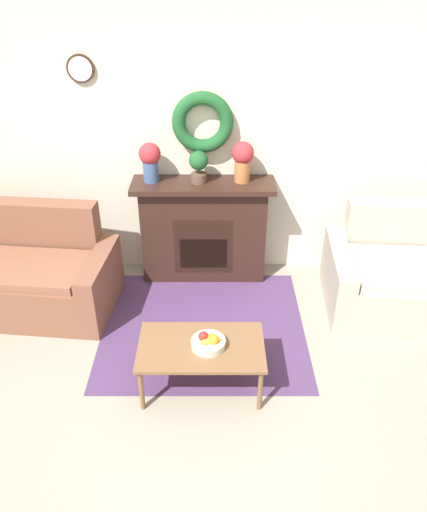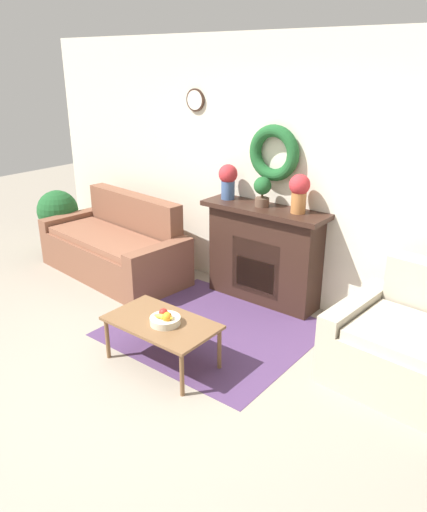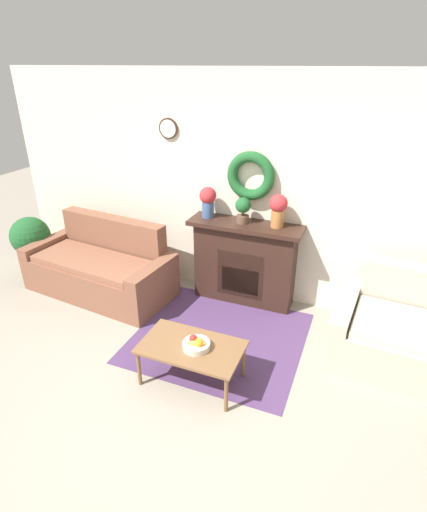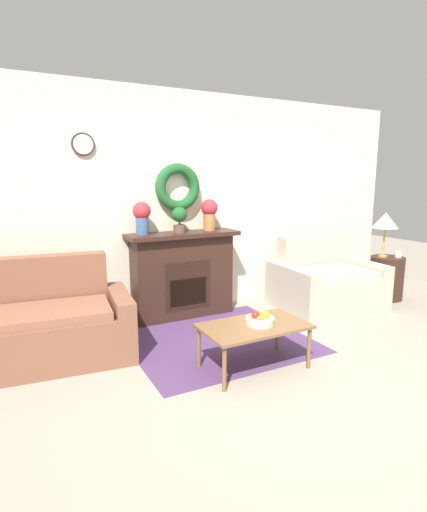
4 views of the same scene
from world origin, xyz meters
name	(u,v)px [view 2 (image 2 of 4)]	position (x,y,z in m)	size (l,w,h in m)	color
ground_plane	(115,395)	(0.00, 0.00, 0.00)	(16.00, 16.00, 0.00)	gray
floor_rug	(214,330)	(-0.02, 1.26, 0.00)	(1.80, 1.65, 0.01)	#4C335B
wall_back	(280,173)	(0.00, 2.33, 1.36)	(6.80, 0.19, 2.70)	beige
fireplace	(264,254)	(-0.02, 2.13, 0.53)	(1.35, 0.41, 1.04)	#331E16
couch_left	(116,248)	(-1.82, 1.64, 0.32)	(1.99, 1.06, 0.93)	brown
loveseat_right	(421,349)	(1.79, 1.61, 0.32)	(1.35, 1.09, 0.91)	#B2A893
coffee_table	(162,325)	(-0.02, 0.56, 0.36)	(0.94, 0.55, 0.40)	brown
fruit_bowl	(165,319)	(0.04, 0.55, 0.45)	(0.25, 0.25, 0.12)	beige
vase_on_mantel_left	(228,179)	(-0.51, 2.13, 1.26)	(0.20, 0.20, 0.37)	#3D5684
vase_on_mantel_right	(299,191)	(0.34, 2.13, 1.26)	(0.20, 0.20, 0.38)	#AD6B38
potted_plant_on_mantel	(262,190)	(-0.06, 2.11, 1.21)	(0.18, 0.18, 0.30)	brown
potted_plant_floor_by_couch	(58,213)	(-2.99, 1.69, 0.53)	(0.54, 0.54, 0.84)	brown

